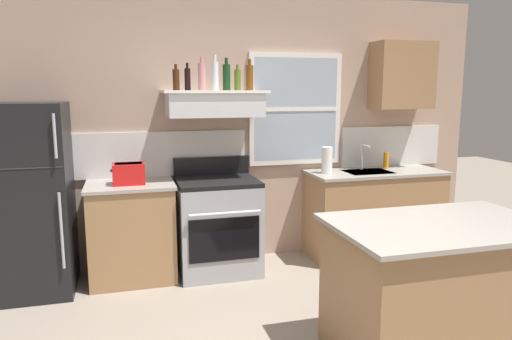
% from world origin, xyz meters
% --- Properties ---
extents(back_wall, '(5.40, 0.11, 2.70)m').
position_xyz_m(back_wall, '(0.03, 2.23, 1.35)').
color(back_wall, tan).
rests_on(back_wall, ground_plane).
extents(refrigerator, '(0.70, 0.72, 1.64)m').
position_xyz_m(refrigerator, '(-1.90, 1.84, 0.82)').
color(refrigerator, black).
rests_on(refrigerator, ground_plane).
extents(counter_left_of_stove, '(0.79, 0.63, 0.91)m').
position_xyz_m(counter_left_of_stove, '(-1.05, 1.90, 0.46)').
color(counter_left_of_stove, '#9E754C').
rests_on(counter_left_of_stove, ground_plane).
extents(toaster, '(0.30, 0.20, 0.19)m').
position_xyz_m(toaster, '(-1.06, 1.86, 1.01)').
color(toaster, red).
rests_on(toaster, counter_left_of_stove).
extents(stove_range, '(0.76, 0.69, 1.09)m').
position_xyz_m(stove_range, '(-0.25, 1.86, 0.46)').
color(stove_range, '#9EA0A5').
rests_on(stove_range, ground_plane).
extents(range_hood_shelf, '(0.96, 0.52, 0.24)m').
position_xyz_m(range_hood_shelf, '(-0.25, 1.96, 1.62)').
color(range_hood_shelf, silver).
extents(bottle_brown_stout, '(0.06, 0.06, 0.24)m').
position_xyz_m(bottle_brown_stout, '(-0.60, 1.96, 1.84)').
color(bottle_brown_stout, '#381E0F').
rests_on(bottle_brown_stout, range_hood_shelf).
extents(bottle_balsamic_dark, '(0.06, 0.06, 0.25)m').
position_xyz_m(bottle_balsamic_dark, '(-0.49, 1.99, 1.85)').
color(bottle_balsamic_dark, black).
rests_on(bottle_balsamic_dark, range_hood_shelf).
extents(bottle_rose_pink, '(0.07, 0.07, 0.30)m').
position_xyz_m(bottle_rose_pink, '(-0.37, 1.90, 1.87)').
color(bottle_rose_pink, '#C67F84').
rests_on(bottle_rose_pink, range_hood_shelf).
extents(bottle_clear_tall, '(0.06, 0.06, 0.32)m').
position_xyz_m(bottle_clear_tall, '(-0.25, 1.90, 1.88)').
color(bottle_clear_tall, silver).
rests_on(bottle_clear_tall, range_hood_shelf).
extents(bottle_dark_green_wine, '(0.07, 0.07, 0.30)m').
position_xyz_m(bottle_dark_green_wine, '(-0.13, 1.97, 1.87)').
color(bottle_dark_green_wine, '#143819').
rests_on(bottle_dark_green_wine, range_hood_shelf).
extents(bottle_olive_oil_square, '(0.06, 0.06, 0.24)m').
position_xyz_m(bottle_olive_oil_square, '(-0.02, 1.95, 1.85)').
color(bottle_olive_oil_square, '#4C601E').
rests_on(bottle_olive_oil_square, range_hood_shelf).
extents(bottle_amber_wine, '(0.07, 0.07, 0.29)m').
position_xyz_m(bottle_amber_wine, '(0.10, 1.97, 1.87)').
color(bottle_amber_wine, brown).
rests_on(bottle_amber_wine, range_hood_shelf).
extents(counter_right_with_sink, '(1.43, 0.63, 0.91)m').
position_xyz_m(counter_right_with_sink, '(1.45, 1.90, 0.46)').
color(counter_right_with_sink, '#9E754C').
rests_on(counter_right_with_sink, ground_plane).
extents(sink_faucet, '(0.03, 0.17, 0.28)m').
position_xyz_m(sink_faucet, '(1.35, 2.00, 1.08)').
color(sink_faucet, silver).
rests_on(sink_faucet, counter_right_with_sink).
extents(paper_towel_roll, '(0.11, 0.11, 0.27)m').
position_xyz_m(paper_towel_roll, '(0.89, 1.90, 1.04)').
color(paper_towel_roll, white).
rests_on(paper_towel_roll, counter_right_with_sink).
extents(dish_soap_bottle, '(0.06, 0.06, 0.18)m').
position_xyz_m(dish_soap_bottle, '(1.63, 2.00, 1.00)').
color(dish_soap_bottle, orange).
rests_on(dish_soap_bottle, counter_right_with_sink).
extents(kitchen_island, '(1.40, 0.90, 0.91)m').
position_xyz_m(kitchen_island, '(0.85, 0.01, 0.46)').
color(kitchen_island, '#9E754C').
rests_on(kitchen_island, ground_plane).
extents(upper_cabinet_right, '(0.64, 0.32, 0.70)m').
position_xyz_m(upper_cabinet_right, '(1.80, 2.04, 1.90)').
color(upper_cabinet_right, '#9E754C').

